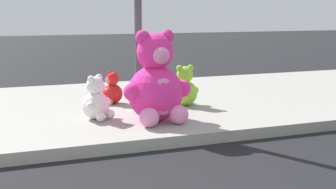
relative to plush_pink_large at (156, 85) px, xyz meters
name	(u,v)px	position (x,y,z in m)	size (l,w,h in m)	color
sidewalk	(64,111)	(-1.07, 1.39, -0.57)	(28.00, 4.40, 0.15)	#9E9B93
plush_pink_large	(156,85)	(0.00, 0.00, 0.00)	(0.96, 0.84, 1.24)	#F22D93
plush_red	(112,91)	(-0.30, 1.37, -0.29)	(0.38, 0.38, 0.53)	red
plush_white	(97,102)	(-0.74, 0.38, -0.25)	(0.44, 0.45, 0.62)	white
plush_lime	(184,89)	(0.76, 0.84, -0.24)	(0.50, 0.44, 0.65)	#8CD133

